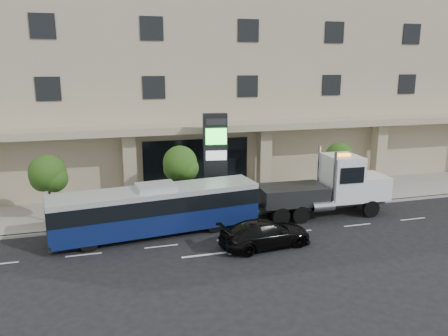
% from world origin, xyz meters
% --- Properties ---
extents(ground, '(120.00, 120.00, 0.00)m').
position_xyz_m(ground, '(0.00, 0.00, 0.00)').
color(ground, black).
rests_on(ground, ground).
extents(sidewalk, '(120.00, 6.00, 0.15)m').
position_xyz_m(sidewalk, '(0.00, 5.00, 0.07)').
color(sidewalk, gray).
rests_on(sidewalk, ground).
extents(curb, '(120.00, 0.30, 0.15)m').
position_xyz_m(curb, '(0.00, 2.00, 0.07)').
color(curb, gray).
rests_on(curb, ground).
extents(convention_center, '(60.00, 17.60, 20.00)m').
position_xyz_m(convention_center, '(-0.00, 15.42, 9.97)').
color(convention_center, tan).
rests_on(convention_center, ground).
extents(tree_left, '(2.27, 2.20, 4.22)m').
position_xyz_m(tree_left, '(-9.97, 3.59, 3.11)').
color(tree_left, '#422B19').
rests_on(tree_left, sidewalk).
extents(tree_mid, '(2.28, 2.20, 4.38)m').
position_xyz_m(tree_mid, '(-1.97, 3.59, 3.26)').
color(tree_mid, '#422B19').
rests_on(tree_mid, sidewalk).
extents(tree_right, '(2.10, 2.00, 4.04)m').
position_xyz_m(tree_right, '(9.53, 3.59, 3.04)').
color(tree_right, '#422B19').
rests_on(tree_right, sidewalk).
extents(city_bus, '(12.04, 3.90, 3.00)m').
position_xyz_m(city_bus, '(-3.96, 0.38, 1.52)').
color(city_bus, black).
rests_on(city_bus, ground).
extents(tow_truck, '(9.71, 2.69, 4.41)m').
position_xyz_m(tow_truck, '(7.19, 0.74, 1.82)').
color(tow_truck, '#2D3033').
rests_on(tow_truck, ground).
extents(black_sedan, '(5.28, 2.67, 1.47)m').
position_xyz_m(black_sedan, '(1.41, -2.98, 0.74)').
color(black_sedan, black).
rests_on(black_sedan, ground).
extents(signage_pylon, '(1.64, 0.78, 6.34)m').
position_xyz_m(signage_pylon, '(0.44, 3.98, 3.37)').
color(signage_pylon, black).
rests_on(signage_pylon, sidewalk).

